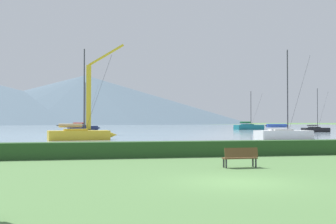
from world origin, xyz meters
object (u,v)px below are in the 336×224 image
(sailboat_slip_1, at_px, (83,128))
(sailboat_slip_4, at_px, (284,134))
(sailboat_slip_6, at_px, (80,134))
(sailboat_slip_5, at_px, (316,129))
(sailboat_slip_3, at_px, (249,127))
(park_bench_near_path, at_px, (240,156))
(dock_crane, at_px, (90,104))

(sailboat_slip_1, bearing_deg, sailboat_slip_4, -83.05)
(sailboat_slip_4, xyz_separation_m, sailboat_slip_6, (-24.23, 3.58, 0.01))
(sailboat_slip_1, height_order, sailboat_slip_5, sailboat_slip_1)
(sailboat_slip_6, bearing_deg, sailboat_slip_3, 41.77)
(sailboat_slip_1, bearing_deg, sailboat_slip_3, -14.47)
(sailboat_slip_4, distance_m, sailboat_slip_6, 24.49)
(sailboat_slip_1, relative_size, park_bench_near_path, 6.99)
(sailboat_slip_3, height_order, sailboat_slip_5, sailboat_slip_3)
(sailboat_slip_6, bearing_deg, sailboat_slip_4, -17.74)
(park_bench_near_path, bearing_deg, sailboat_slip_1, 93.29)
(sailboat_slip_4, height_order, dock_crane, dock_crane)
(sailboat_slip_5, bearing_deg, sailboat_slip_3, 92.46)
(sailboat_slip_1, xyz_separation_m, park_bench_near_path, (7.32, -84.47, -0.15))
(sailboat_slip_3, relative_size, sailboat_slip_4, 0.93)
(sailboat_slip_3, xyz_separation_m, dock_crane, (-42.11, -32.64, 4.39))
(sailboat_slip_1, height_order, dock_crane, dock_crane)
(sailboat_slip_4, bearing_deg, park_bench_near_path, -126.11)
(park_bench_near_path, bearing_deg, sailboat_slip_5, 54.57)
(sailboat_slip_3, height_order, dock_crane, dock_crane)
(sailboat_slip_1, height_order, sailboat_slip_6, sailboat_slip_1)
(sailboat_slip_1, height_order, sailboat_slip_4, sailboat_slip_1)
(sailboat_slip_1, distance_m, sailboat_slip_3, 43.25)
(sailboat_slip_4, xyz_separation_m, dock_crane, (-22.73, 25.00, 4.47))
(sailboat_slip_1, distance_m, sailboat_slip_4, 61.36)
(sailboat_slip_4, xyz_separation_m, sailboat_slip_5, (22.62, 30.63, -0.12))
(dock_crane, bearing_deg, sailboat_slip_5, 7.07)
(sailboat_slip_6, bearing_deg, sailboat_slip_5, 20.66)
(sailboat_slip_1, xyz_separation_m, sailboat_slip_3, (43.24, 1.10, 0.06))
(sailboat_slip_1, distance_m, sailboat_slip_6, 52.96)
(park_bench_near_path, bearing_deg, dock_crane, 95.02)
(sailboat_slip_3, xyz_separation_m, park_bench_near_path, (-35.92, -85.57, -0.22))
(sailboat_slip_3, relative_size, park_bench_near_path, 6.11)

